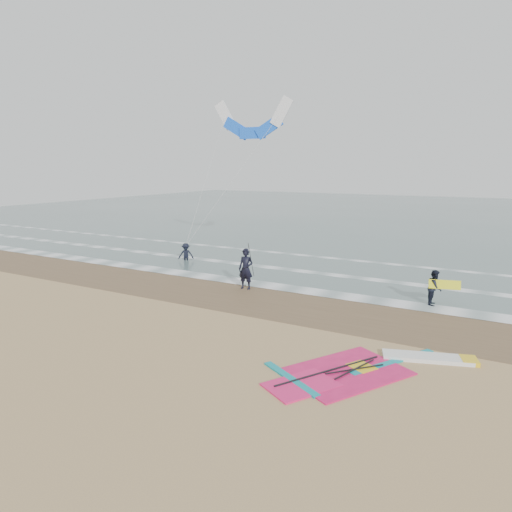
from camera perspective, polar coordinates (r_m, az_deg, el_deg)
The scene contains 11 objects.
ground at distance 15.41m, azimuth -4.91°, elevation -11.69°, with size 120.00×120.00×0.00m, color tan.
sea_water at distance 60.56m, azimuth 21.49°, elevation 4.69°, with size 120.00×80.00×0.02m, color #47605E.
wet_sand_band at distance 20.35m, azimuth 4.63°, elevation -5.95°, with size 120.00×5.00×0.01m, color brown.
foam_waterline at distance 24.31m, azimuth 9.00°, elevation -3.16°, with size 120.00×9.15×0.02m.
windsurf_rig at distance 14.42m, azimuth 14.02°, elevation -13.50°, with size 5.81×5.51×0.14m.
person_standing at distance 22.44m, azimuth -1.28°, elevation -1.63°, with size 0.74×0.49×2.03m, color black.
person_walking at distance 21.39m, azimuth 21.44°, elevation -3.70°, with size 0.76×0.59×1.56m, color black.
person_wading at distance 29.57m, azimuth -8.77°, elevation 0.82°, with size 0.97×0.56×1.51m, color black.
held_pole at distance 22.19m, azimuth -0.62°, elevation -0.52°, with size 0.17×0.86×1.82m.
carried_kiteboard at distance 21.20m, azimuth 22.51°, elevation -3.32°, with size 1.30×0.51×0.39m.
surf_kite at distance 31.53m, azimuth -0.47°, elevation 16.23°, with size 5.91×4.54×9.48m.
Camera 1 is at (8.03, -11.73, 5.96)m, focal length 32.00 mm.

